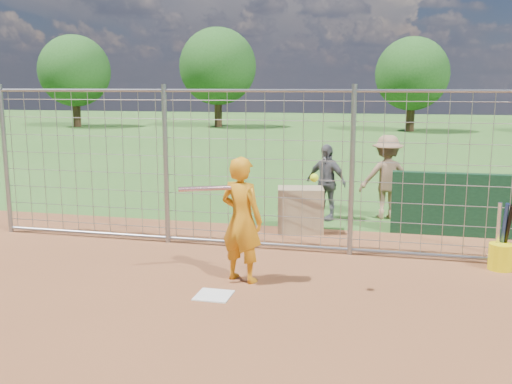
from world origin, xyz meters
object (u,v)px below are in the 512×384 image
(batter, at_px, (242,220))
(bucket_with_bats, at_px, (501,253))
(bystander_b, at_px, (326,182))
(bystander_c, at_px, (387,177))
(equipment_bin, at_px, (300,210))

(batter, height_order, bucket_with_bats, batter)
(bystander_b, xyz_separation_m, bystander_c, (1.14, 0.38, 0.08))
(batter, relative_size, bucket_with_bats, 1.72)
(bystander_c, bearing_deg, bystander_b, 3.78)
(batter, bearing_deg, bystander_b, -80.99)
(equipment_bin, bearing_deg, batter, -107.94)
(bystander_c, bearing_deg, batter, 52.41)
(bystander_c, relative_size, equipment_bin, 2.05)
(bystander_b, height_order, bucket_with_bats, bystander_b)
(bystander_c, bearing_deg, equipment_bin, 30.84)
(batter, distance_m, bucket_with_bats, 3.74)
(batter, distance_m, bystander_c, 4.63)
(batter, height_order, bystander_b, batter)
(bystander_c, distance_m, bucket_with_bats, 3.43)
(batter, distance_m, equipment_bin, 2.83)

